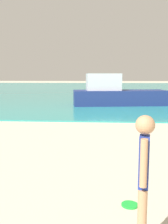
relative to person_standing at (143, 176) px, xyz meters
name	(u,v)px	position (x,y,z in m)	size (l,w,h in m)	color
water	(97,89)	(-1.39, 38.77, -0.93)	(160.00, 60.00, 0.06)	teal
person_standing	(143,176)	(0.00, 0.00, 0.00)	(0.22, 0.38, 1.69)	tan
frisbee	(130,205)	(-0.02, 1.13, -0.95)	(0.28, 0.28, 0.03)	green
boat_near	(116,94)	(0.44, 15.46, -0.14)	(6.68, 2.96, 2.19)	navy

